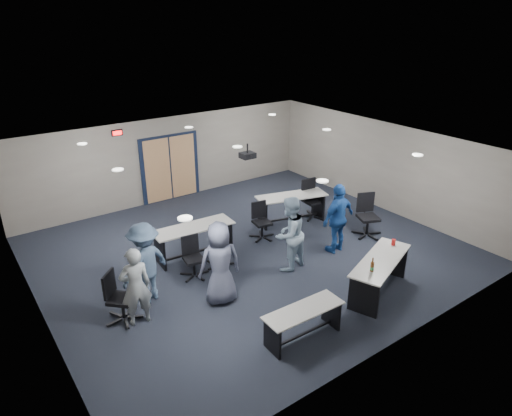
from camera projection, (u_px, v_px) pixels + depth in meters
floor at (250, 251)px, 11.82m from camera, size 10.00×10.00×0.00m
back_wall at (169, 159)px, 14.63m from camera, size 10.00×0.04×2.70m
front_wall at (398, 284)px, 7.93m from camera, size 10.00×0.04×2.70m
left_wall at (33, 263)px, 8.60m from camera, size 0.04×9.00×2.70m
right_wall at (383, 166)px, 13.96m from camera, size 0.04×9.00×2.70m
ceiling at (249, 150)px, 10.74m from camera, size 10.00×9.00×0.04m
double_door at (170, 168)px, 14.72m from camera, size 2.00×0.07×2.20m
exit_sign at (117, 133)px, 13.30m from camera, size 0.32×0.07×0.18m
ceiling_projector at (248, 155)px, 11.39m from camera, size 0.35×0.32×0.37m
ceiling_can_lights at (243, 149)px, 10.94m from camera, size 6.24×5.74×0.02m
table_front_left at (303, 319)px, 8.50m from camera, size 1.62×0.58×0.65m
table_front_right at (380, 270)px, 9.84m from camera, size 2.16×1.37×1.14m
table_back_left at (194, 236)px, 11.35m from camera, size 2.07×0.80×0.82m
table_back_right at (291, 204)px, 13.25m from camera, size 2.15×1.19×0.83m
chair_back_a at (194, 258)px, 10.50m from camera, size 0.70×0.70×0.98m
chair_back_b at (219, 247)px, 10.94m from camera, size 0.85×0.85×1.00m
chair_back_c at (262, 221)px, 12.29m from camera, size 0.73×0.73×1.01m
chair_back_d at (313, 199)px, 13.52m from camera, size 0.79×0.79×1.16m
chair_loose_left at (121, 297)px, 8.98m from camera, size 0.95×0.95×1.07m
chair_loose_right at (368, 216)px, 12.40m from camera, size 0.97×0.97×1.18m
person_gray at (136, 287)px, 8.79m from camera, size 0.65×0.46×1.66m
person_plaid at (220, 263)px, 9.44m from camera, size 1.01×0.77×1.83m
person_lightblue at (289, 234)px, 10.68m from camera, size 1.02×0.87×1.83m
person_navy at (338, 218)px, 11.49m from camera, size 1.11×0.55×1.83m
person_back at (145, 263)px, 9.49m from camera, size 1.32×1.02×1.79m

